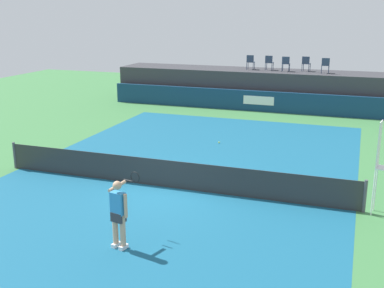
{
  "coord_description": "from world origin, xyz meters",
  "views": [
    {
      "loc": [
        5.82,
        -14.09,
        5.75
      ],
      "look_at": [
        0.14,
        2.0,
        1.0
      ],
      "focal_mm": 45.2,
      "sensor_mm": 36.0,
      "label": 1
    }
  ],
  "objects_px": {
    "spectator_chair_far_right": "(325,65)",
    "tennis_ball": "(219,142)",
    "net_post_near": "(15,155)",
    "net_post_far": "(365,196)",
    "tennis_player": "(119,212)",
    "spectator_chair_far_left": "(251,61)",
    "spectator_chair_left": "(269,62)",
    "umpire_chair": "(381,162)",
    "spectator_chair_center": "(286,63)",
    "spectator_chair_right": "(306,63)"
  },
  "relations": [
    {
      "from": "net_post_far",
      "to": "tennis_player",
      "type": "xyz_separation_m",
      "value": [
        -5.73,
        -4.33,
        0.46
      ]
    },
    {
      "from": "spectator_chair_right",
      "to": "tennis_ball",
      "type": "relative_size",
      "value": 13.06
    },
    {
      "from": "spectator_chair_left",
      "to": "umpire_chair",
      "type": "bearing_deg",
      "value": -68.19
    },
    {
      "from": "spectator_chair_far_right",
      "to": "umpire_chair",
      "type": "relative_size",
      "value": 0.32
    },
    {
      "from": "net_post_near",
      "to": "spectator_chair_center",
      "type": "bearing_deg",
      "value": 63.05
    },
    {
      "from": "net_post_near",
      "to": "spectator_chair_right",
      "type": "bearing_deg",
      "value": 60.44
    },
    {
      "from": "spectator_chair_far_left",
      "to": "tennis_player",
      "type": "distance_m",
      "value": 19.74
    },
    {
      "from": "spectator_chair_left",
      "to": "tennis_player",
      "type": "xyz_separation_m",
      "value": [
        0.06,
        -19.66,
        -1.73
      ]
    },
    {
      "from": "net_post_near",
      "to": "net_post_far",
      "type": "bearing_deg",
      "value": 0.0
    },
    {
      "from": "spectator_chair_left",
      "to": "tennis_player",
      "type": "bearing_deg",
      "value": -89.82
    },
    {
      "from": "net_post_near",
      "to": "tennis_player",
      "type": "xyz_separation_m",
      "value": [
        6.67,
        -4.33,
        0.46
      ]
    },
    {
      "from": "spectator_chair_far_right",
      "to": "spectator_chair_center",
      "type": "bearing_deg",
      "value": 176.99
    },
    {
      "from": "spectator_chair_left",
      "to": "spectator_chair_right",
      "type": "bearing_deg",
      "value": 4.33
    },
    {
      "from": "spectator_chair_left",
      "to": "net_post_near",
      "type": "bearing_deg",
      "value": -113.31
    },
    {
      "from": "spectator_chair_center",
      "to": "net_post_near",
      "type": "relative_size",
      "value": 0.89
    },
    {
      "from": "spectator_chair_far_right",
      "to": "tennis_ball",
      "type": "relative_size",
      "value": 13.06
    },
    {
      "from": "spectator_chair_far_left",
      "to": "umpire_chair",
      "type": "xyz_separation_m",
      "value": [
        7.27,
        -15.28,
        -1.11
      ]
    },
    {
      "from": "net_post_near",
      "to": "net_post_far",
      "type": "distance_m",
      "value": 12.4
    },
    {
      "from": "umpire_chair",
      "to": "net_post_far",
      "type": "bearing_deg",
      "value": -176.78
    },
    {
      "from": "spectator_chair_center",
      "to": "umpire_chair",
      "type": "height_order",
      "value": "spectator_chair_center"
    },
    {
      "from": "spectator_chair_far_right",
      "to": "tennis_player",
      "type": "height_order",
      "value": "spectator_chair_far_right"
    },
    {
      "from": "spectator_chair_far_left",
      "to": "tennis_player",
      "type": "xyz_separation_m",
      "value": [
        1.21,
        -19.63,
        -1.73
      ]
    },
    {
      "from": "spectator_chair_right",
      "to": "umpire_chair",
      "type": "height_order",
      "value": "spectator_chair_right"
    },
    {
      "from": "spectator_chair_far_right",
      "to": "net_post_far",
      "type": "xyz_separation_m",
      "value": [
        2.45,
        -14.94,
        -2.19
      ]
    },
    {
      "from": "spectator_chair_center",
      "to": "tennis_player",
      "type": "xyz_separation_m",
      "value": [
        -0.99,
        -19.39,
        -1.73
      ]
    },
    {
      "from": "umpire_chair",
      "to": "net_post_far",
      "type": "distance_m",
      "value": 1.14
    },
    {
      "from": "spectator_chair_left",
      "to": "tennis_ball",
      "type": "xyz_separation_m",
      "value": [
        -0.37,
        -9.41,
        -2.66
      ]
    },
    {
      "from": "spectator_chair_right",
      "to": "spectator_chair_far_right",
      "type": "relative_size",
      "value": 1.0
    },
    {
      "from": "tennis_ball",
      "to": "net_post_far",
      "type": "bearing_deg",
      "value": -43.85
    },
    {
      "from": "net_post_near",
      "to": "tennis_player",
      "type": "relative_size",
      "value": 0.56
    },
    {
      "from": "spectator_chair_left",
      "to": "tennis_player",
      "type": "height_order",
      "value": "spectator_chair_left"
    },
    {
      "from": "spectator_chair_center",
      "to": "tennis_ball",
      "type": "relative_size",
      "value": 13.06
    },
    {
      "from": "spectator_chair_right",
      "to": "tennis_player",
      "type": "xyz_separation_m",
      "value": [
        -2.12,
        -19.83,
        -1.73
      ]
    },
    {
      "from": "umpire_chair",
      "to": "net_post_near",
      "type": "relative_size",
      "value": 2.76
    },
    {
      "from": "tennis_ball",
      "to": "tennis_player",
      "type": "bearing_deg",
      "value": -87.6
    },
    {
      "from": "umpire_chair",
      "to": "spectator_chair_far_left",
      "type": "bearing_deg",
      "value": 115.45
    },
    {
      "from": "umpire_chair",
      "to": "tennis_ball",
      "type": "bearing_deg",
      "value": 137.74
    },
    {
      "from": "spectator_chair_center",
      "to": "net_post_far",
      "type": "xyz_separation_m",
      "value": [
        4.74,
        -15.06,
        -2.19
      ]
    },
    {
      "from": "tennis_ball",
      "to": "spectator_chair_left",
      "type": "bearing_deg",
      "value": 87.75
    },
    {
      "from": "tennis_player",
      "to": "spectator_chair_far_left",
      "type": "bearing_deg",
      "value": 93.52
    },
    {
      "from": "tennis_player",
      "to": "net_post_far",
      "type": "bearing_deg",
      "value": 37.07
    },
    {
      "from": "spectator_chair_center",
      "to": "spectator_chair_right",
      "type": "bearing_deg",
      "value": 21.17
    },
    {
      "from": "spectator_chair_far_right",
      "to": "net_post_far",
      "type": "height_order",
      "value": "spectator_chair_far_right"
    },
    {
      "from": "spectator_chair_far_left",
      "to": "spectator_chair_left",
      "type": "xyz_separation_m",
      "value": [
        1.15,
        0.03,
        0.0
      ]
    },
    {
      "from": "spectator_chair_center",
      "to": "tennis_ball",
      "type": "bearing_deg",
      "value": -98.84
    },
    {
      "from": "net_post_far",
      "to": "tennis_player",
      "type": "height_order",
      "value": "tennis_player"
    },
    {
      "from": "spectator_chair_far_right",
      "to": "umpire_chair",
      "type": "bearing_deg",
      "value": -79.44
    },
    {
      "from": "spectator_chair_center",
      "to": "net_post_near",
      "type": "distance_m",
      "value": 17.04
    },
    {
      "from": "spectator_chair_center",
      "to": "tennis_ball",
      "type": "height_order",
      "value": "spectator_chair_center"
    },
    {
      "from": "spectator_chair_far_right",
      "to": "tennis_ball",
      "type": "xyz_separation_m",
      "value": [
        -3.71,
        -9.02,
        -2.66
      ]
    }
  ]
}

